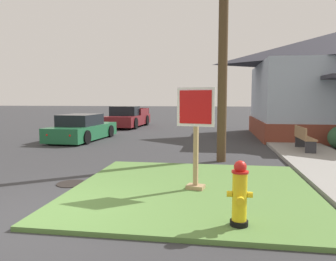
{
  "coord_description": "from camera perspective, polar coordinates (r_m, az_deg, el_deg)",
  "views": [
    {
      "loc": [
        2.86,
        -4.83,
        1.99
      ],
      "look_at": [
        1.49,
        4.18,
        1.08
      ],
      "focal_mm": 34.12,
      "sensor_mm": 36.0,
      "label": 1
    }
  ],
  "objects": [
    {
      "name": "manhole_cover",
      "position": [
        7.9,
        -16.79,
        -9.07
      ],
      "size": [
        0.7,
        0.7,
        0.02
      ],
      "primitive_type": "cylinder",
      "color": "black",
      "rests_on": "ground"
    },
    {
      "name": "ground_plane",
      "position": [
        5.96,
        -21.31,
        -14.19
      ],
      "size": [
        160.0,
        160.0,
        0.0
      ],
      "primitive_type": "plane",
      "color": "#333335"
    },
    {
      "name": "parked_sedan_green",
      "position": [
        15.92,
        -15.07,
        0.28
      ],
      "size": [
        2.07,
        4.5,
        1.25
      ],
      "color": "#1E6038",
      "rests_on": "ground"
    },
    {
      "name": "pickup_truck_maroon",
      "position": [
        22.69,
        -7.23,
        2.18
      ],
      "size": [
        2.26,
        5.17,
        1.48
      ],
      "color": "maroon",
      "rests_on": "ground"
    },
    {
      "name": "fire_hydrant",
      "position": [
        4.98,
        12.67,
        -11.17
      ],
      "size": [
        0.38,
        0.34,
        0.99
      ],
      "color": "black",
      "rests_on": "grass_corner_patch"
    },
    {
      "name": "stop_sign",
      "position": [
        6.7,
        4.97,
        -1.49
      ],
      "size": [
        0.79,
        0.36,
        2.14
      ],
      "color": "#A3845B",
      "rests_on": "grass_corner_patch"
    },
    {
      "name": "utility_pole",
      "position": [
        10.5,
        9.91,
        20.3
      ],
      "size": [
        1.86,
        0.29,
        8.87
      ],
      "color": "#4C3823",
      "rests_on": "ground"
    },
    {
      "name": "street_bench",
      "position": [
        12.69,
        23.05,
        -1.09
      ],
      "size": [
        0.41,
        1.62,
        0.85
      ],
      "color": "#93704C",
      "rests_on": "sidewalk_strip"
    },
    {
      "name": "grass_corner_patch",
      "position": [
        7.02,
        4.43,
        -10.42
      ],
      "size": [
        5.09,
        5.06,
        0.08
      ],
      "primitive_type": "cube",
      "color": "#567F3D",
      "rests_on": "ground"
    },
    {
      "name": "sidewalk_strip",
      "position": [
        12.06,
        24.25,
        -4.01
      ],
      "size": [
        2.2,
        18.89,
        0.12
      ],
      "primitive_type": "cube",
      "color": "gray",
      "rests_on": "ground"
    }
  ]
}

